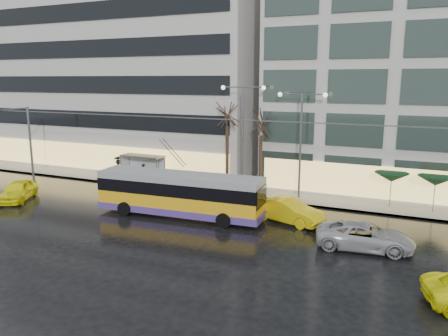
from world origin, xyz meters
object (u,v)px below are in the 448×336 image
Objects in this scene: bus_shelter at (140,162)px; street_lamp_near at (243,124)px; taxi_a at (18,190)px; trolleybus at (180,196)px.

street_lamp_near is (10.38, 0.11, 4.03)m from bus_shelter.
trolleybus is at bearing -20.11° from taxi_a.
taxi_a is (-5.48, -9.40, -1.15)m from bus_shelter.
trolleybus reaches higher than bus_shelter.
bus_shelter is 10.94m from taxi_a.
bus_shelter is 0.88× the size of taxi_a.
trolleybus is 2.93× the size of bus_shelter.
taxi_a is at bearing -173.49° from trolleybus.
trolleybus reaches higher than taxi_a.
taxi_a is at bearing -120.27° from bus_shelter.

